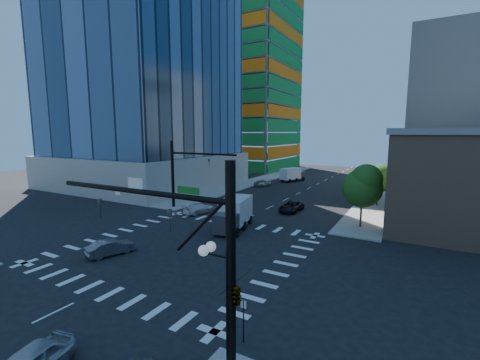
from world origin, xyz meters
The scene contains 17 objects.
ground centered at (0.00, 0.00, 0.00)m, with size 160.00×160.00×0.00m, color black.
road_markings centered at (0.00, 0.00, 0.01)m, with size 20.00×20.00×0.01m, color silver.
sidewalk_ne centered at (12.50, 40.00, 0.07)m, with size 5.00×60.00×0.15m, color gray.
sidewalk_nw centered at (-12.50, 40.00, 0.07)m, with size 5.00×60.00×0.15m, color gray.
construction_building centered at (-27.41, 61.93, 24.61)m, with size 25.16×34.50×70.60m.
bg_building_ne centered at (27.00, 55.00, 14.00)m, with size 24.00×30.00×28.00m, color slate.
signal_mast_se centered at (10.60, -11.50, 5.01)m, with size 10.51×2.48×9.00m.
signal_mast_nw centered at (-10.00, 11.50, 5.49)m, with size 10.20×0.40×9.00m.
tree_south centered at (12.63, 13.90, 4.69)m, with size 4.16×4.16×6.82m.
tree_north centered at (12.93, 25.90, 3.99)m, with size 3.54×3.52×5.78m.
no_parking_sign centered at (10.70, -9.00, 1.38)m, with size 0.30×0.06×2.20m.
car_nb_far centered at (3.40, 17.35, 0.66)m, with size 2.18×4.73×1.31m, color black.
car_sb_near centered at (-6.47, 10.69, 0.66)m, with size 1.84×4.52×1.31m, color white.
car_sb_mid centered at (-8.50, 33.78, 0.65)m, with size 1.53×3.81×1.30m, color #97989E.
car_sb_cross centered at (-4.52, -4.44, 0.65)m, with size 1.37×3.93×1.29m, color #56565B.
box_truck_near centered at (0.78, 6.83, 1.42)m, with size 3.86×6.53×3.21m.
box_truck_far centered at (-5.66, 42.91, 1.26)m, with size 4.10×5.91×2.85m.
Camera 1 is at (17.59, -21.61, 10.14)m, focal length 24.00 mm.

